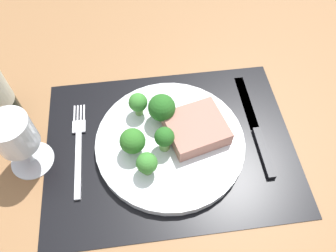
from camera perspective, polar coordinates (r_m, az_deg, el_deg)
The scene contains 12 objects.
ground_plane at distance 61.03cm, azimuth 0.33°, elevation -4.05°, with size 140.00×110.00×3.00cm, color brown.
placemat at distance 59.59cm, azimuth 0.34°, elevation -3.27°, with size 44.33×33.11×0.30cm, color black.
plate at distance 58.77cm, azimuth 0.34°, elevation -2.81°, with size 26.39×26.39×1.60cm, color silver.
steak at distance 57.82cm, azimuth 4.86°, elevation -0.40°, with size 9.85×8.96×2.94cm, color #9E6B5B.
broccoli_center at distance 54.70cm, azimuth -6.15°, elevation -2.64°, with size 4.32×4.32×5.30cm.
broccoli_front_edge at distance 59.09cm, azimuth -5.20°, elevation 3.98°, with size 3.42×3.42×4.93cm.
broccoli_back_left at distance 52.90cm, azimuth -3.67°, elevation -6.50°, with size 3.51×3.51×4.66cm.
broccoli_near_fork at distance 54.62cm, azimuth -0.63°, elevation -2.09°, with size 3.38×3.38×5.21cm.
broccoli_near_steak at distance 57.70cm, azimuth -1.09°, elevation 3.16°, with size 4.87×4.87×5.94cm.
fork at distance 61.04cm, azimuth -15.22°, elevation -3.52°, with size 2.40×19.20×0.50cm.
knife at distance 62.72cm, azimuth 15.11°, elevation -0.89°, with size 1.80×23.00×0.80cm.
wine_glass at distance 56.58cm, azimuth -24.88°, elevation -1.49°, with size 7.44×7.44×11.90cm.
Camera 1 is at (-4.16, -29.44, 51.80)cm, focal length 35.22 mm.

